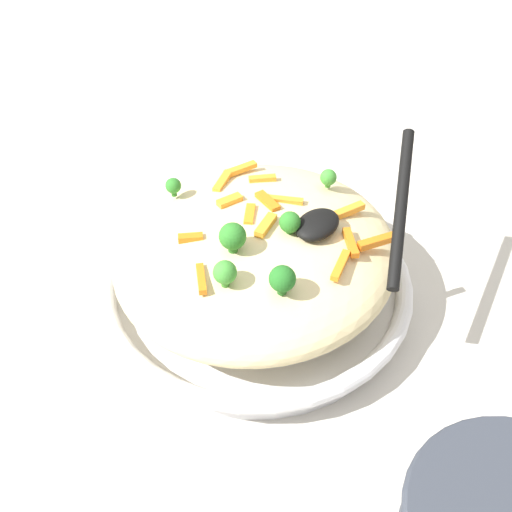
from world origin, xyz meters
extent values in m
plane|color=beige|center=(0.00, 0.00, 0.00)|extent=(2.40, 2.40, 0.00)
cylinder|color=silver|center=(0.00, 0.00, 0.01)|extent=(0.33, 0.33, 0.02)
torus|color=silver|center=(0.00, 0.00, 0.03)|extent=(0.36, 0.36, 0.02)
torus|color=black|center=(0.00, 0.00, 0.04)|extent=(0.35, 0.35, 0.00)
ellipsoid|color=beige|center=(0.00, 0.00, 0.08)|extent=(0.32, 0.30, 0.08)
cube|color=orange|center=(0.06, -0.11, 0.12)|extent=(0.04, 0.03, 0.01)
cube|color=orange|center=(0.05, 0.00, 0.12)|extent=(0.03, 0.04, 0.01)
cube|color=orange|center=(0.00, -0.01, 0.12)|extent=(0.04, 0.02, 0.01)
cube|color=orange|center=(-0.06, 0.04, 0.12)|extent=(0.02, 0.02, 0.01)
cube|color=orange|center=(0.08, -0.06, 0.11)|extent=(0.04, 0.02, 0.01)
cube|color=orange|center=(0.04, 0.08, 0.11)|extent=(0.04, 0.02, 0.01)
cube|color=orange|center=(0.01, 0.05, 0.12)|extent=(0.03, 0.02, 0.01)
cube|color=orange|center=(0.01, 0.01, 0.12)|extent=(0.03, 0.03, 0.01)
cube|color=orange|center=(0.04, -0.09, 0.11)|extent=(0.03, 0.04, 0.01)
cube|color=orange|center=(-0.09, -0.01, 0.11)|extent=(0.03, 0.03, 0.01)
cube|color=orange|center=(0.04, 0.01, 0.12)|extent=(0.02, 0.04, 0.01)
cube|color=orange|center=(0.01, -0.10, 0.11)|extent=(0.04, 0.02, 0.01)
cube|color=orange|center=(0.07, 0.08, 0.11)|extent=(0.04, 0.02, 0.01)
cube|color=orange|center=(0.07, 0.05, 0.11)|extent=(0.03, 0.03, 0.01)
cylinder|color=#296820|center=(-0.05, -0.01, 0.12)|extent=(0.01, 0.01, 0.01)
sphere|color=#2D7A28|center=(-0.05, -0.01, 0.14)|extent=(0.03, 0.03, 0.03)
cylinder|color=#296820|center=(0.01, -0.04, 0.12)|extent=(0.01, 0.01, 0.01)
sphere|color=#2D7A28|center=(0.01, -0.04, 0.13)|extent=(0.02, 0.02, 0.02)
cylinder|color=#377928|center=(-0.08, -0.03, 0.12)|extent=(0.01, 0.01, 0.01)
sphere|color=#3D8E33|center=(-0.08, -0.03, 0.13)|extent=(0.02, 0.02, 0.02)
cylinder|color=#377928|center=(0.11, -0.02, 0.11)|extent=(0.01, 0.01, 0.01)
sphere|color=#3D8E33|center=(0.11, -0.02, 0.12)|extent=(0.02, 0.02, 0.02)
cylinder|color=#296820|center=(-0.01, 0.11, 0.11)|extent=(0.01, 0.01, 0.01)
sphere|color=#2D7A28|center=(-0.01, 0.11, 0.12)|extent=(0.02, 0.02, 0.02)
cylinder|color=#205B1C|center=(-0.06, -0.08, 0.12)|extent=(0.01, 0.01, 0.01)
sphere|color=#236B23|center=(-0.06, -0.08, 0.13)|extent=(0.03, 0.03, 0.03)
ellipsoid|color=black|center=(0.03, -0.05, 0.12)|extent=(0.06, 0.04, 0.02)
cylinder|color=black|center=(0.07, -0.13, 0.16)|extent=(0.15, 0.09, 0.08)
camera|label=1|loc=(-0.41, -0.33, 0.55)|focal=45.08mm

